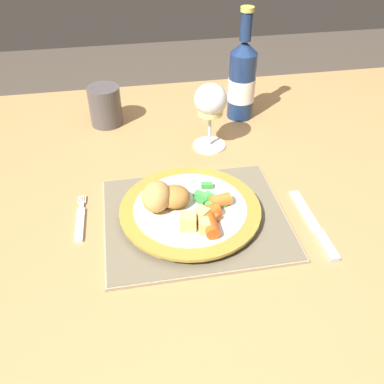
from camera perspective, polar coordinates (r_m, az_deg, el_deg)
ground_plane at (r=1.43m, az=0.95°, el=-23.60°), size 6.00×6.00×0.00m
dining_table at (r=0.90m, az=1.39°, el=-3.40°), size 1.42×1.00×0.74m
placemat at (r=0.78m, az=0.39°, el=-3.47°), size 0.33×0.28×0.01m
dinner_plate at (r=0.77m, az=-0.24°, el=-2.53°), size 0.25×0.25×0.02m
breaded_croquettes at (r=0.75m, az=-3.84°, el=-0.58°), size 0.10×0.08×0.05m
green_beans_pile at (r=0.77m, az=2.38°, el=-0.86°), size 0.06×0.08×0.02m
glazed_carrots at (r=0.73m, az=2.78°, el=-2.93°), size 0.07×0.10×0.02m
fork at (r=0.80m, az=-14.66°, el=-3.71°), size 0.02×0.13×0.01m
table_knife at (r=0.79m, az=16.27°, el=-4.80°), size 0.02×0.19×0.01m
wine_glass at (r=0.93m, az=2.48°, el=11.71°), size 0.07×0.07×0.15m
bottle at (r=1.07m, az=6.69°, el=14.65°), size 0.07×0.07×0.26m
roast_potatoes at (r=0.72m, az=0.55°, el=-3.86°), size 0.06×0.05×0.03m
drinking_cup at (r=1.07m, az=-11.52°, el=11.31°), size 0.08×0.08×0.09m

